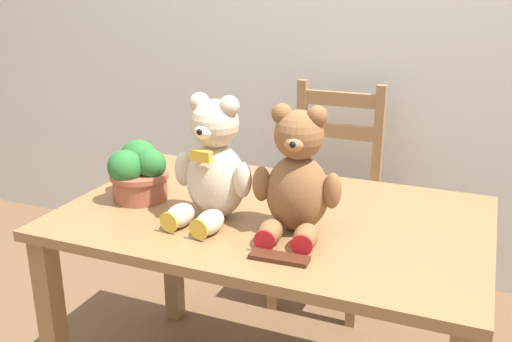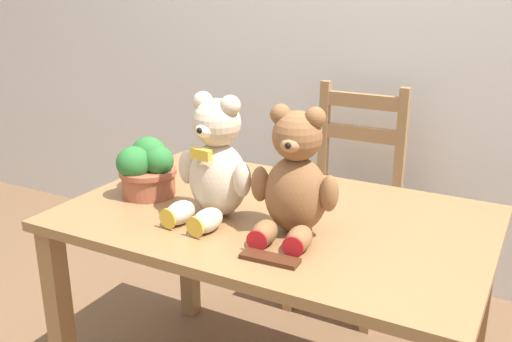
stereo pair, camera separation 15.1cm
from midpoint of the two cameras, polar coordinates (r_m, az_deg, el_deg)
The scene contains 6 objects.
dining_table at distance 1.74m, azimuth -0.82°, elevation -7.35°, with size 1.24×0.79×0.70m.
wooden_chair_behind at distance 2.49m, azimuth 5.60°, elevation -2.58°, with size 0.39×0.39×0.95m.
teddy_bear_left at distance 1.63m, azimuth -6.95°, elevation 0.40°, with size 0.26×0.26×0.36m.
teddy_bear_right at distance 1.53m, azimuth 1.30°, elevation -0.86°, with size 0.25×0.26×0.35m.
potted_plant at distance 1.84m, azimuth -14.00°, elevation -0.14°, with size 0.18×0.19×0.18m.
chocolate_bar at distance 1.42m, azimuth -0.72°, elevation -8.73°, with size 0.15×0.05×0.01m, color #472314.
Camera 1 is at (0.55, -1.07, 1.37)m, focal length 40.00 mm.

